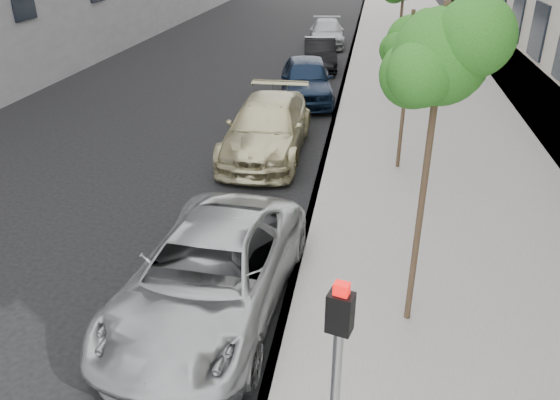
% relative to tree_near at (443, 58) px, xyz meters
% --- Properties ---
extents(ground, '(160.00, 160.00, 0.00)m').
position_rel_tree_near_xyz_m(ground, '(-3.23, -1.50, -4.41)').
color(ground, black).
rests_on(ground, ground).
extents(sidewalk, '(6.40, 72.00, 0.14)m').
position_rel_tree_near_xyz_m(sidewalk, '(1.07, 22.50, -4.34)').
color(sidewalk, gray).
rests_on(sidewalk, ground).
extents(curb, '(0.15, 72.00, 0.14)m').
position_rel_tree_near_xyz_m(curb, '(-2.05, 22.50, -4.34)').
color(curb, '#9E9B93').
rests_on(curb, ground).
extents(tree_near, '(1.64, 1.44, 5.09)m').
position_rel_tree_near_xyz_m(tree_near, '(0.00, 0.00, 0.00)').
color(tree_near, '#38281C').
rests_on(tree_near, sidewalk).
extents(tree_mid, '(1.56, 1.36, 4.12)m').
position_rel_tree_near_xyz_m(tree_mid, '(-0.00, 6.50, -0.91)').
color(tree_mid, '#38281C').
rests_on(tree_mid, sidewalk).
extents(signal_pole, '(0.28, 0.24, 2.91)m').
position_rel_tree_near_xyz_m(signal_pole, '(-1.03, -3.38, -2.44)').
color(signal_pole, '#939699').
rests_on(signal_pole, sidewalk).
extents(minivan, '(2.76, 5.46, 1.48)m').
position_rel_tree_near_xyz_m(minivan, '(-3.33, -0.20, -3.67)').
color(minivan, '#9EA1A3').
rests_on(minivan, ground).
extents(suv, '(2.26, 5.40, 1.56)m').
position_rel_tree_near_xyz_m(suv, '(-3.77, 7.25, -3.63)').
color(suv, tan).
rests_on(suv, ground).
extents(sedan_blue, '(2.65, 4.98, 1.61)m').
position_rel_tree_near_xyz_m(sedan_blue, '(-3.33, 12.90, -3.60)').
color(sedan_blue, black).
rests_on(sedan_blue, ground).
extents(sedan_black, '(1.98, 4.26, 1.35)m').
position_rel_tree_near_xyz_m(sedan_black, '(-3.36, 18.26, -3.73)').
color(sedan_black, black).
rests_on(sedan_black, ground).
extents(sedan_rear, '(2.34, 4.82, 1.35)m').
position_rel_tree_near_xyz_m(sedan_rear, '(-3.55, 23.96, -3.73)').
color(sedan_rear, gray).
rests_on(sedan_rear, ground).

